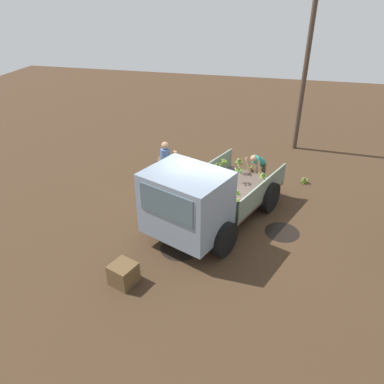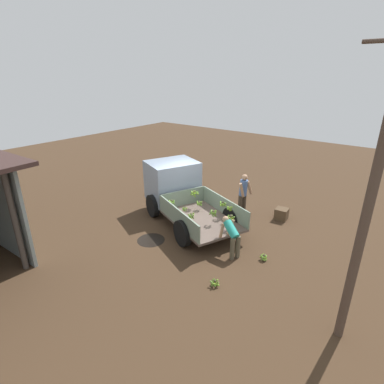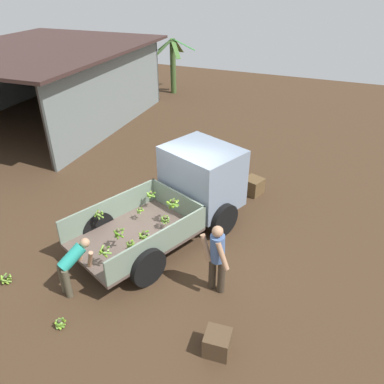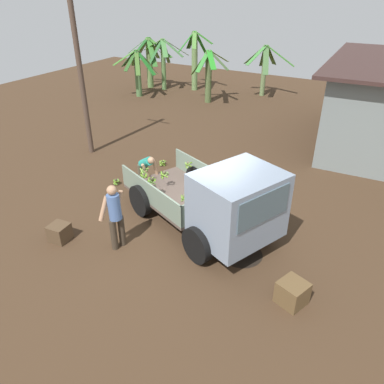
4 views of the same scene
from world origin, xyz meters
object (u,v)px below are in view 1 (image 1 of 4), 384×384
Objects in this scene: banana_bunch_on_ground_0 at (249,168)px; wooden_crate_1 at (123,274)px; person_foreground_visitor at (166,165)px; banana_bunch_on_ground_1 at (305,180)px; cargo_truck at (196,201)px; utility_pole at (306,67)px; wooden_crate_0 at (164,164)px; person_worker_loading at (258,165)px.

banana_bunch_on_ground_0 is 6.68m from wooden_crate_1.
person_foreground_visitor is 3.32m from banana_bunch_on_ground_0.
banana_bunch_on_ground_1 is 0.51× the size of wooden_crate_1.
cargo_truck is 0.78× the size of utility_pole.
banana_bunch_on_ground_0 is at bearing -105.23° from banana_bunch_on_ground_1.
wooden_crate_1 reaches higher than banana_bunch_on_ground_0.
utility_pole is at bearing 124.82° from wooden_crate_0.
utility_pole is 11.80× the size of wooden_crate_1.
utility_pole is 6.26m from wooden_crate_0.
wooden_crate_0 is (0.15, -4.86, 0.12)m from banana_bunch_on_ground_1.
utility_pole is at bearing -174.50° from person_worker_loading.
person_worker_loading is at bearing -73.93° from banana_bunch_on_ground_1.
banana_bunch_on_ground_1 is 0.59× the size of wooden_crate_0.
banana_bunch_on_ground_0 is (-2.09, 2.44, -0.83)m from person_foreground_visitor.
person_worker_loading reaches higher than banana_bunch_on_ground_0.
utility_pole reaches higher than wooden_crate_0.
person_foreground_visitor is at bearing -49.49° from banana_bunch_on_ground_0.
banana_bunch_on_ground_0 is at bearing -170.26° from cargo_truck.
banana_bunch_on_ground_0 is at bearing 102.57° from wooden_crate_0.
banana_bunch_on_ground_1 is at bearing 165.08° from cargo_truck.
cargo_truck reaches higher than banana_bunch_on_ground_1.
utility_pole reaches higher than wooden_crate_1.
wooden_crate_1 is at bearing -161.40° from person_foreground_visitor.
cargo_truck is at bearing -37.61° from banana_bunch_on_ground_1.
person_foreground_visitor is 3.20× the size of wooden_crate_1.
cargo_truck is 4.45m from banana_bunch_on_ground_0.
person_foreground_visitor is 3.00m from person_worker_loading.
banana_bunch_on_ground_1 is (-0.45, 1.56, -0.60)m from person_worker_loading.
banana_bunch_on_ground_1 is 4.87m from wooden_crate_0.
person_foreground_visitor reaches higher than banana_bunch_on_ground_1.
cargo_truck is at bearing 29.23° from wooden_crate_0.
utility_pole is 4.24m from banana_bunch_on_ground_0.
utility_pole is 10.00m from wooden_crate_1.
person_worker_loading is (3.45, -1.22, -2.47)m from utility_pole.
utility_pole is 3.68× the size of person_foreground_visitor.
utility_pole is at bearing -177.95° from cargo_truck.
person_worker_loading is (-3.27, 1.31, -0.37)m from cargo_truck.
banana_bunch_on_ground_0 is 3.05m from wooden_crate_0.
utility_pole reaches higher than cargo_truck.
banana_bunch_on_ground_0 is 0.87× the size of banana_bunch_on_ground_1.
banana_bunch_on_ground_0 reaches higher than banana_bunch_on_ground_1.
cargo_truck is at bearing 3.18° from person_worker_loading.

